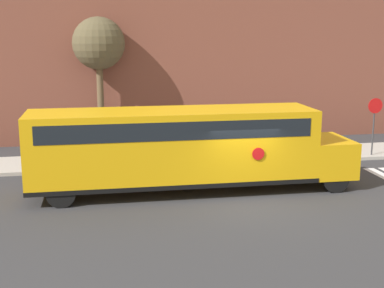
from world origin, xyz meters
The scene contains 6 objects.
ground_plane centered at (0.00, 0.00, 0.00)m, with size 60.00×60.00×0.00m, color #333335.
sidewalk_strip centered at (0.00, 6.50, 0.07)m, with size 44.00×3.00×0.15m.
building_backdrop centered at (0.00, 13.00, 4.22)m, with size 32.00×4.00×8.43m.
school_bus centered at (-2.03, 1.64, 1.78)m, with size 11.98×2.57×3.07m.
stop_sign centered at (7.62, 5.41, 1.88)m, with size 0.71×0.10×2.84m.
tree_near_sidewalk centered at (-4.88, 10.31, 5.19)m, with size 2.63×2.63×6.59m.
Camera 1 is at (-5.05, -17.27, 5.84)m, focal length 50.00 mm.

